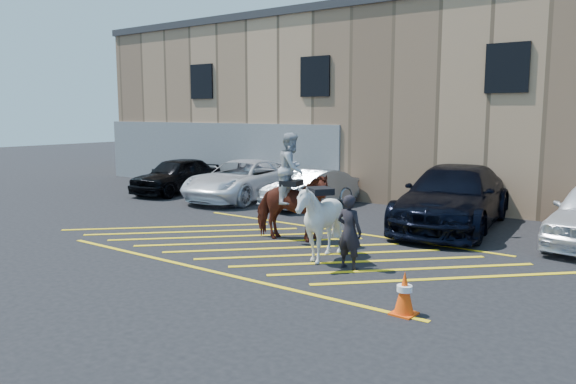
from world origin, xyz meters
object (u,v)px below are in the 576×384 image
Objects in this scene: car_black_suv at (177,175)px; car_white_pickup at (243,180)px; saddled_white at (320,222)px; traffic_cone at (404,293)px; car_blue_suv at (453,197)px; handler at (349,232)px; car_silver_sedan at (310,188)px; mounted_bay at (291,198)px.

car_black_suv is 0.80× the size of car_white_pickup.
saddled_white is 3.59m from traffic_cone.
car_white_pickup reaches higher than traffic_cone.
traffic_cone is (1.90, -7.28, -0.51)m from car_blue_suv.
handler is at bearing -9.86° from saddled_white.
saddled_white is (10.45, -5.33, 0.16)m from car_black_suv.
car_black_suv reaches higher than car_silver_sedan.
car_silver_sedan is at bearing 119.12° from mounted_bay.
car_white_pickup is 7.31× the size of traffic_cone.
mounted_bay reaches higher than handler.
saddled_white is (4.24, -5.85, 0.25)m from car_silver_sedan.
handler is 0.85m from saddled_white.
car_blue_suv is at bearing 78.85° from saddled_white.
car_blue_suv is (11.50, -0.02, 0.14)m from car_black_suv.
car_silver_sedan is 0.64× the size of car_blue_suv.
car_silver_sedan is (6.21, 0.52, -0.09)m from car_black_suv.
mounted_bay is at bearing -26.07° from handler.
car_blue_suv is at bearing 1.97° from car_silver_sedan.
handler reaches higher than car_black_suv.
car_blue_suv reaches higher than car_black_suv.
car_white_pickup is 2.97m from car_silver_sedan.
car_white_pickup is at bearing 141.15° from mounted_bay.
handler is at bearing -99.40° from car_blue_suv.
car_silver_sedan is 10.63m from traffic_cone.
car_white_pickup is at bearing -168.74° from car_silver_sedan.
handler is at bearing -32.79° from car_black_suv.
traffic_cone is (4.60, -3.17, -0.75)m from mounted_bay.
car_black_suv is 15.26m from traffic_cone.
car_blue_suv is 5.41m from saddled_white.
saddled_white reaches higher than car_white_pickup.
mounted_bay is 5.63m from traffic_cone.
car_white_pickup is at bearing 141.82° from saddled_white.
car_black_suv is 0.71× the size of car_blue_suv.
saddled_white is at bearing -108.32° from car_blue_suv.
car_blue_suv is (8.25, -0.36, 0.13)m from car_white_pickup.
traffic_cone is at bearing -35.51° from car_black_suv.
car_black_suv is 1.10× the size of car_silver_sedan.
mounted_bay reaches higher than car_blue_suv.
car_silver_sedan is at bearing -2.15° from car_black_suv.
car_silver_sedan is at bearing -47.50° from handler.
mounted_bay is at bearing -130.40° from car_blue_suv.
car_silver_sedan is 1.40× the size of mounted_bay.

